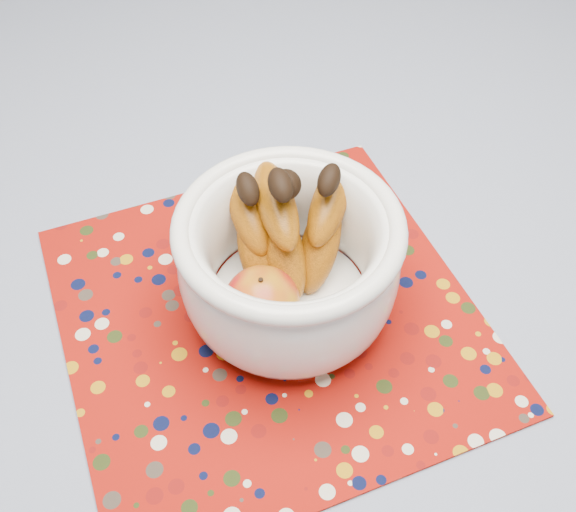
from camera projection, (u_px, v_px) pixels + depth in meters
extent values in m
plane|color=#2D2826|center=(298.00, 478.00, 1.42)|extent=(4.00, 4.00, 0.00)
cube|color=brown|center=(304.00, 253.00, 0.86)|extent=(1.20, 1.20, 0.04)
cylinder|color=brown|center=(5.00, 216.00, 1.42)|extent=(0.06, 0.06, 0.71)
cylinder|color=brown|center=(481.00, 155.00, 1.55)|extent=(0.06, 0.06, 0.71)
cube|color=slate|center=(305.00, 240.00, 0.84)|extent=(1.32, 1.32, 0.01)
cube|color=maroon|center=(269.00, 315.00, 0.76)|extent=(0.52, 0.52, 0.00)
cylinder|color=white|center=(289.00, 303.00, 0.76)|extent=(0.12, 0.12, 0.01)
cylinder|color=white|center=(289.00, 297.00, 0.75)|extent=(0.17, 0.17, 0.01)
torus|color=white|center=(289.00, 227.00, 0.66)|extent=(0.23, 0.23, 0.02)
ellipsoid|color=maroon|center=(262.00, 302.00, 0.69)|extent=(0.08, 0.08, 0.07)
sphere|color=black|center=(286.00, 185.00, 0.68)|extent=(0.03, 0.03, 0.03)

